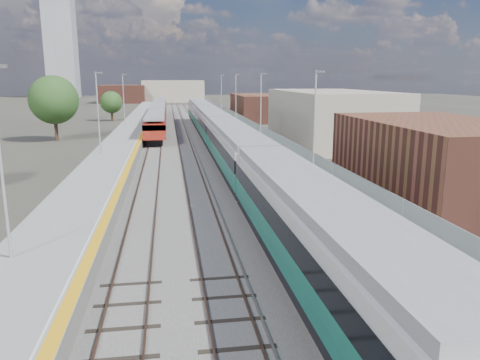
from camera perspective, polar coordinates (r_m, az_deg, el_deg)
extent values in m
plane|color=#47443A|center=(61.30, -5.03, 4.84)|extent=(320.00, 320.00, 0.00)
cube|color=#565451|center=(63.68, -7.21, 5.10)|extent=(10.50, 155.00, 0.06)
cube|color=#4C3323|center=(66.29, -4.64, 5.52)|extent=(0.07, 160.00, 0.14)
cube|color=#4C3323|center=(66.40, -3.40, 5.55)|extent=(0.07, 160.00, 0.14)
cube|color=#4C3323|center=(66.14, -7.68, 5.43)|extent=(0.07, 160.00, 0.14)
cube|color=#4C3323|center=(66.18, -6.43, 5.47)|extent=(0.07, 160.00, 0.14)
cube|color=#4C3323|center=(66.17, -10.73, 5.33)|extent=(0.07, 160.00, 0.14)
cube|color=#4C3323|center=(66.13, -9.47, 5.37)|extent=(0.07, 160.00, 0.14)
cube|color=gray|center=(66.27, -4.93, 5.50)|extent=(0.08, 160.00, 0.10)
cube|color=gray|center=(66.19, -6.14, 5.47)|extent=(0.08, 160.00, 0.10)
cube|color=slate|center=(64.24, -0.49, 5.69)|extent=(4.70, 155.00, 1.00)
cube|color=gray|center=(64.19, -0.49, 6.13)|extent=(4.70, 155.00, 0.03)
cube|color=gold|center=(63.92, -2.36, 6.12)|extent=(0.40, 155.00, 0.01)
cube|color=gray|center=(64.47, 1.46, 6.69)|extent=(0.06, 155.00, 1.20)
cylinder|color=#9EA0A3|center=(34.43, 9.07, 6.83)|extent=(0.12, 0.12, 7.50)
cube|color=#4C4C4F|center=(34.36, 9.69, 12.90)|extent=(0.70, 0.18, 0.14)
cylinder|color=#9EA0A3|center=(53.77, 2.56, 8.93)|extent=(0.12, 0.12, 7.50)
cube|color=#4C4C4F|center=(53.73, 2.87, 12.82)|extent=(0.70, 0.18, 0.14)
cylinder|color=#9EA0A3|center=(73.47, -0.51, 9.87)|extent=(0.12, 0.12, 7.50)
cube|color=#4C4C4F|center=(73.43, -0.32, 12.72)|extent=(0.70, 0.18, 0.14)
cylinder|color=#9EA0A3|center=(93.29, -2.29, 10.41)|extent=(0.12, 0.12, 7.50)
cube|color=#4C4C4F|center=(93.27, -2.15, 12.65)|extent=(0.70, 0.18, 0.14)
cube|color=slate|center=(63.81, -13.36, 5.31)|extent=(4.30, 155.00, 1.00)
cube|color=gray|center=(63.75, -13.38, 5.76)|extent=(4.30, 155.00, 0.03)
cube|color=gold|center=(63.62, -11.67, 5.84)|extent=(0.45, 155.00, 0.01)
cube|color=silver|center=(63.64, -11.99, 5.83)|extent=(0.08, 155.00, 0.01)
cylinder|color=#9EA0A3|center=(19.98, -27.14, 1.65)|extent=(0.12, 0.12, 7.50)
cylinder|color=#9EA0A3|center=(45.22, -16.90, 7.76)|extent=(0.12, 0.12, 7.50)
cube|color=#4C4C4F|center=(45.07, -16.88, 12.40)|extent=(0.70, 0.18, 0.14)
cylinder|color=#9EA0A3|center=(71.01, -14.00, 9.42)|extent=(0.12, 0.12, 7.50)
cube|color=#4C4C4F|center=(70.92, -13.95, 12.38)|extent=(0.70, 0.18, 0.14)
cube|color=brown|center=(34.18, 22.93, 2.29)|extent=(9.00, 16.00, 5.20)
cube|color=tan|center=(59.28, 11.00, 7.52)|extent=(11.00, 22.00, 6.40)
cube|color=brown|center=(90.41, 2.10, 8.84)|extent=(8.00, 18.00, 4.80)
cube|color=tan|center=(160.73, -8.16, 10.68)|extent=(20.00, 14.00, 7.00)
cube|color=brown|center=(156.38, -14.09, 10.14)|extent=(14.00, 12.00, 5.60)
cube|color=gray|center=(205.18, -20.98, 14.97)|extent=(11.00, 11.00, 40.00)
cube|color=black|center=(18.52, 8.90, -10.26)|extent=(2.89, 20.72, 0.49)
cube|color=#115A47|center=(18.22, 8.99, -7.79)|extent=(3.00, 20.72, 1.21)
cube|color=black|center=(17.91, 9.09, -4.91)|extent=(3.06, 20.72, 0.83)
cube|color=#BDBFBF|center=(17.73, 9.16, -2.88)|extent=(3.00, 20.72, 0.51)
cube|color=gray|center=(17.62, 9.21, -1.48)|extent=(2.66, 20.72, 0.43)
cube|color=black|center=(38.52, -0.57, 1.80)|extent=(2.89, 20.72, 0.49)
cube|color=#115A47|center=(38.37, -0.57, 3.05)|extent=(3.00, 20.72, 1.21)
cube|color=black|center=(38.23, -0.57, 4.47)|extent=(3.06, 20.72, 0.83)
cube|color=#BDBFBF|center=(38.14, -0.58, 5.45)|extent=(3.00, 20.72, 0.51)
cube|color=gray|center=(38.09, -0.58, 6.11)|extent=(2.66, 20.72, 0.43)
cube|color=black|center=(59.37, -3.48, 5.53)|extent=(2.89, 20.72, 0.49)
cube|color=#115A47|center=(59.28, -3.49, 6.35)|extent=(3.00, 20.72, 1.21)
cube|color=black|center=(59.19, -3.50, 7.27)|extent=(3.06, 20.72, 0.83)
cube|color=#BDBFBF|center=(59.13, -3.51, 7.90)|extent=(3.00, 20.72, 0.51)
cube|color=gray|center=(59.10, -3.51, 8.34)|extent=(2.66, 20.72, 0.43)
cube|color=black|center=(80.42, -4.88, 7.31)|extent=(2.89, 20.72, 0.49)
cube|color=#115A47|center=(80.35, -4.89, 7.92)|extent=(3.00, 20.72, 1.21)
cube|color=black|center=(80.28, -4.90, 8.60)|extent=(3.06, 20.72, 0.83)
cube|color=#BDBFBF|center=(80.24, -4.91, 9.07)|extent=(3.00, 20.72, 0.51)
cube|color=gray|center=(80.22, -4.92, 9.38)|extent=(2.66, 20.72, 0.43)
cube|color=black|center=(63.38, -10.16, 5.35)|extent=(1.78, 15.11, 0.62)
cube|color=maroon|center=(63.22, -10.21, 6.67)|extent=(2.62, 17.77, 1.87)
cube|color=black|center=(63.18, -10.23, 7.10)|extent=(2.68, 17.77, 0.65)
cube|color=gray|center=(63.10, -10.26, 7.94)|extent=(2.34, 17.77, 0.37)
cube|color=black|center=(81.55, -9.88, 6.89)|extent=(1.78, 15.11, 0.62)
cube|color=maroon|center=(81.42, -9.92, 7.93)|extent=(2.62, 17.77, 1.87)
cube|color=black|center=(81.39, -9.93, 8.26)|extent=(2.68, 17.77, 0.65)
cube|color=gray|center=(81.33, -9.96, 8.91)|extent=(2.34, 17.77, 0.37)
cube|color=black|center=(99.75, -9.70, 7.88)|extent=(1.78, 15.11, 0.62)
cube|color=maroon|center=(99.65, -9.73, 8.73)|extent=(2.62, 17.77, 1.87)
cube|color=black|center=(99.62, -9.74, 8.99)|extent=(2.68, 17.77, 0.65)
cube|color=gray|center=(99.58, -9.76, 9.53)|extent=(2.34, 17.77, 0.37)
cylinder|color=#382619|center=(64.77, -21.49, 5.73)|extent=(0.44, 0.44, 2.90)
sphere|color=#234319|center=(64.50, -21.76, 9.06)|extent=(6.12, 6.12, 6.12)
cylinder|color=#382619|center=(91.60, -15.33, 7.56)|extent=(0.44, 0.44, 1.93)
sphere|color=#234319|center=(91.44, -15.42, 9.13)|extent=(4.08, 4.08, 4.08)
cylinder|color=#382619|center=(86.54, 9.94, 7.57)|extent=(0.44, 0.44, 1.98)
sphere|color=#234319|center=(86.37, 10.01, 9.28)|extent=(4.19, 4.19, 4.19)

